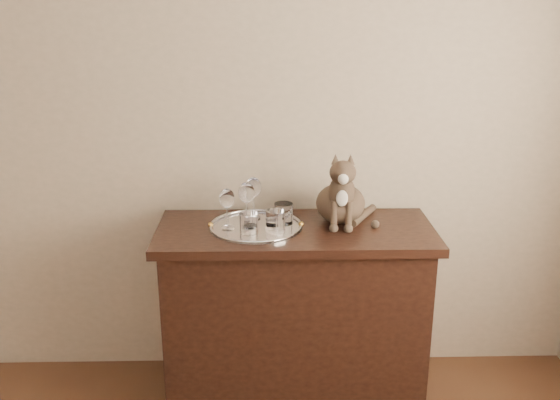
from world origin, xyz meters
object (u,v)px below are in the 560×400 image
(sideboard, at_px, (295,316))
(cat, at_px, (341,185))
(wine_glass_c, at_px, (227,209))
(wine_glass_b, at_px, (254,198))
(tumbler_a, at_px, (275,221))
(tumbler_c, at_px, (284,214))
(tray, at_px, (256,228))
(wine_glass_d, at_px, (247,204))
(tumbler_b, at_px, (249,223))

(sideboard, relative_size, cat, 3.59)
(wine_glass_c, bearing_deg, wine_glass_b, 48.44)
(tumbler_a, relative_size, cat, 0.28)
(sideboard, bearing_deg, tumbler_c, 143.22)
(wine_glass_c, xyz_separation_m, tumbler_a, (0.20, -0.04, -0.04))
(cat, bearing_deg, tumbler_a, -149.12)
(wine_glass_c, xyz_separation_m, tumbler_c, (0.24, 0.05, -0.04))
(tray, relative_size, wine_glass_d, 2.10)
(tumbler_b, bearing_deg, tumbler_c, 36.48)
(wine_glass_c, bearing_deg, tumbler_a, -12.14)
(sideboard, relative_size, tumbler_b, 13.68)
(tray, distance_m, tumbler_a, 0.11)
(tray, relative_size, tumbler_a, 4.32)
(tray, relative_size, wine_glass_b, 2.11)
(wine_glass_b, bearing_deg, tumbler_a, -60.54)
(wine_glass_c, bearing_deg, tumbler_c, 12.33)
(wine_glass_d, height_order, cat, cat)
(tray, xyz_separation_m, wine_glass_d, (-0.04, 0.03, 0.10))
(sideboard, relative_size, tray, 3.00)
(tumbler_b, distance_m, cat, 0.45)
(tumbler_b, bearing_deg, cat, 21.24)
(wine_glass_b, relative_size, wine_glass_c, 1.07)
(sideboard, xyz_separation_m, cat, (0.20, 0.08, 0.59))
(tumbler_c, bearing_deg, wine_glass_d, -177.35)
(tray, distance_m, wine_glass_b, 0.15)
(wine_glass_b, relative_size, wine_glass_d, 0.99)
(tray, xyz_separation_m, wine_glass_c, (-0.12, -0.01, 0.09))
(tumbler_a, xyz_separation_m, tumbler_b, (-0.11, -0.01, -0.00))
(tumbler_c, relative_size, cat, 0.27)
(tumbler_b, relative_size, tumbler_c, 0.96)
(wine_glass_b, relative_size, tumbler_c, 2.08)
(wine_glass_b, height_order, wine_glass_d, wine_glass_d)
(wine_glass_b, relative_size, tumbler_b, 2.16)
(wine_glass_c, height_order, wine_glass_d, wine_glass_d)
(tray, height_order, wine_glass_c, wine_glass_c)
(tumbler_b, distance_m, tumbler_c, 0.18)
(wine_glass_b, xyz_separation_m, wine_glass_d, (-0.03, -0.08, 0.00))
(tumbler_c, bearing_deg, cat, 10.33)
(sideboard, relative_size, wine_glass_c, 6.79)
(sideboard, relative_size, tumbler_a, 12.96)
(tray, distance_m, tumbler_b, 0.09)
(wine_glass_d, relative_size, tumbler_b, 2.17)
(tumbler_a, height_order, cat, cat)
(wine_glass_c, xyz_separation_m, wine_glass_d, (0.08, 0.05, 0.01))
(tumbler_b, bearing_deg, wine_glass_c, 148.27)
(tumbler_c, xyz_separation_m, cat, (0.25, 0.05, 0.11))
(wine_glass_c, height_order, tumbler_a, wine_glass_c)
(tumbler_c, bearing_deg, wine_glass_b, 151.71)
(wine_glass_d, bearing_deg, tumbler_a, -36.02)
(wine_glass_c, relative_size, tumbler_a, 1.91)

